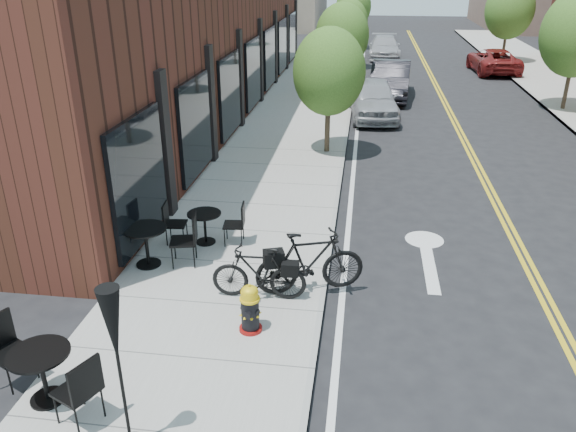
{
  "coord_description": "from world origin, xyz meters",
  "views": [
    {
      "loc": [
        0.5,
        -8.14,
        5.65
      ],
      "look_at": [
        -0.88,
        1.96,
        1.0
      ],
      "focal_mm": 35.0,
      "sensor_mm": 36.0,
      "label": 1
    }
  ],
  "objects_px": {
    "bistro_set_b": "(205,223)",
    "bistro_set_c": "(146,241)",
    "bicycle_right": "(310,262)",
    "bistro_set_a": "(42,369)",
    "parked_car_a": "(373,99)",
    "parked_car_c": "(384,47)",
    "bicycle_left": "(259,273)",
    "parked_car_far": "(493,61)",
    "patio_umbrella": "(115,338)",
    "parked_car_b": "(390,80)",
    "fire_hydrant": "(250,309)"
  },
  "relations": [
    {
      "from": "parked_car_c",
      "to": "bistro_set_b",
      "type": "bearing_deg",
      "value": -99.25
    },
    {
      "from": "fire_hydrant",
      "to": "parked_car_far",
      "type": "xyz_separation_m",
      "value": [
        8.54,
        25.34,
        0.12
      ]
    },
    {
      "from": "parked_car_a",
      "to": "bistro_set_c",
      "type": "bearing_deg",
      "value": -114.53
    },
    {
      "from": "parked_car_c",
      "to": "parked_car_far",
      "type": "distance_m",
      "value": 7.27
    },
    {
      "from": "bistro_set_b",
      "to": "parked_car_b",
      "type": "distance_m",
      "value": 15.94
    },
    {
      "from": "bistro_set_a",
      "to": "bistro_set_c",
      "type": "relative_size",
      "value": 0.96
    },
    {
      "from": "parked_car_a",
      "to": "parked_car_c",
      "type": "distance_m",
      "value": 15.09
    },
    {
      "from": "bicycle_left",
      "to": "bistro_set_b",
      "type": "height_order",
      "value": "bicycle_left"
    },
    {
      "from": "parked_car_b",
      "to": "parked_car_c",
      "type": "height_order",
      "value": "parked_car_b"
    },
    {
      "from": "fire_hydrant",
      "to": "parked_car_a",
      "type": "xyz_separation_m",
      "value": [
        1.98,
        14.61,
        0.22
      ]
    },
    {
      "from": "parked_car_a",
      "to": "bistro_set_b",
      "type": "bearing_deg",
      "value": -112.35
    },
    {
      "from": "patio_umbrella",
      "to": "parked_car_b",
      "type": "xyz_separation_m",
      "value": [
        3.75,
        20.89,
        -0.98
      ]
    },
    {
      "from": "bicycle_left",
      "to": "bistro_set_c",
      "type": "height_order",
      "value": "bistro_set_c"
    },
    {
      "from": "bistro_set_a",
      "to": "patio_umbrella",
      "type": "distance_m",
      "value": 1.95
    },
    {
      "from": "parked_car_a",
      "to": "parked_car_c",
      "type": "xyz_separation_m",
      "value": [
        0.73,
        15.07,
        -0.07
      ]
    },
    {
      "from": "bistro_set_c",
      "to": "parked_car_c",
      "type": "height_order",
      "value": "parked_car_c"
    },
    {
      "from": "bicycle_left",
      "to": "parked_car_far",
      "type": "distance_m",
      "value": 25.82
    },
    {
      "from": "bistro_set_b",
      "to": "parked_car_b",
      "type": "bearing_deg",
      "value": 68.39
    },
    {
      "from": "bicycle_left",
      "to": "bicycle_right",
      "type": "distance_m",
      "value": 0.94
    },
    {
      "from": "bicycle_right",
      "to": "bistro_set_b",
      "type": "bearing_deg",
      "value": 37.12
    },
    {
      "from": "bicycle_left",
      "to": "parked_car_far",
      "type": "height_order",
      "value": "parked_car_far"
    },
    {
      "from": "parked_car_b",
      "to": "fire_hydrant",
      "type": "bearing_deg",
      "value": -94.2
    },
    {
      "from": "parked_car_b",
      "to": "parked_car_c",
      "type": "xyz_separation_m",
      "value": [
        -0.03,
        11.37,
        -0.12
      ]
    },
    {
      "from": "fire_hydrant",
      "to": "bistro_set_c",
      "type": "bearing_deg",
      "value": 167.39
    },
    {
      "from": "bicycle_left",
      "to": "bistro_set_c",
      "type": "relative_size",
      "value": 0.84
    },
    {
      "from": "bistro_set_a",
      "to": "parked_car_c",
      "type": "bearing_deg",
      "value": 105.47
    },
    {
      "from": "parked_car_c",
      "to": "bicycle_right",
      "type": "bearing_deg",
      "value": -93.92
    },
    {
      "from": "fire_hydrant",
      "to": "parked_car_far",
      "type": "distance_m",
      "value": 26.74
    },
    {
      "from": "bicycle_left",
      "to": "bistro_set_a",
      "type": "relative_size",
      "value": 0.87
    },
    {
      "from": "bistro_set_b",
      "to": "bistro_set_c",
      "type": "height_order",
      "value": "bistro_set_c"
    },
    {
      "from": "fire_hydrant",
      "to": "parked_car_b",
      "type": "distance_m",
      "value": 18.51
    },
    {
      "from": "bistro_set_b",
      "to": "patio_umbrella",
      "type": "relative_size",
      "value": 0.74
    },
    {
      "from": "bistro_set_a",
      "to": "parked_car_c",
      "type": "xyz_separation_m",
      "value": [
        5.17,
        31.63,
        0.03
      ]
    },
    {
      "from": "bicycle_right",
      "to": "bistro_set_a",
      "type": "distance_m",
      "value": 4.66
    },
    {
      "from": "bistro_set_a",
      "to": "parked_car_b",
      "type": "distance_m",
      "value": 20.92
    },
    {
      "from": "parked_car_c",
      "to": "patio_umbrella",
      "type": "bearing_deg",
      "value": -96.72
    },
    {
      "from": "parked_car_b",
      "to": "patio_umbrella",
      "type": "bearing_deg",
      "value": -95.86
    },
    {
      "from": "bicycle_right",
      "to": "parked_car_b",
      "type": "xyz_separation_m",
      "value": [
        1.9,
        16.98,
        0.07
      ]
    },
    {
      "from": "bicycle_right",
      "to": "parked_car_b",
      "type": "bearing_deg",
      "value": -25.1
    },
    {
      "from": "bistro_set_a",
      "to": "bistro_set_c",
      "type": "xyz_separation_m",
      "value": [
        0.02,
        3.82,
        0.01
      ]
    },
    {
      "from": "parked_car_far",
      "to": "bicycle_right",
      "type": "bearing_deg",
      "value": 69.03
    },
    {
      "from": "bicycle_left",
      "to": "bicycle_right",
      "type": "relative_size",
      "value": 0.84
    },
    {
      "from": "bicycle_right",
      "to": "bistro_set_a",
      "type": "xyz_separation_m",
      "value": [
        -3.3,
        -3.28,
        -0.08
      ]
    },
    {
      "from": "bistro_set_c",
      "to": "parked_car_a",
      "type": "distance_m",
      "value": 13.49
    },
    {
      "from": "parked_car_far",
      "to": "bistro_set_a",
      "type": "bearing_deg",
      "value": 64.86
    },
    {
      "from": "bistro_set_a",
      "to": "patio_umbrella",
      "type": "bearing_deg",
      "value": 1.5
    },
    {
      "from": "bicycle_left",
      "to": "parked_car_far",
      "type": "xyz_separation_m",
      "value": [
        8.57,
        24.35,
        0.03
      ]
    },
    {
      "from": "bistro_set_b",
      "to": "bistro_set_c",
      "type": "xyz_separation_m",
      "value": [
        -0.87,
        -1.1,
        0.08
      ]
    },
    {
      "from": "bicycle_right",
      "to": "parked_car_c",
      "type": "bearing_deg",
      "value": -22.49
    },
    {
      "from": "bicycle_left",
      "to": "bistro_set_a",
      "type": "height_order",
      "value": "bistro_set_a"
    }
  ]
}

